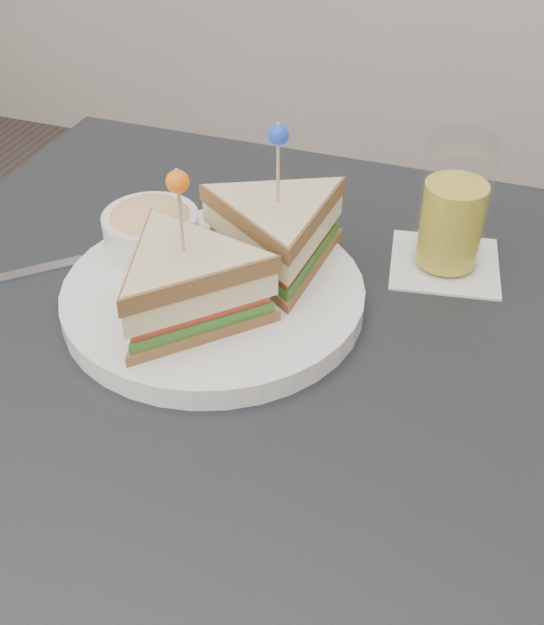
# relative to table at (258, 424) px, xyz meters

# --- Properties ---
(table) EXTENTS (0.80, 0.80, 0.75)m
(table) POSITION_rel_table_xyz_m (0.00, 0.00, 0.00)
(table) COLOR black
(table) RESTS_ON ground
(plate_meal) EXTENTS (0.35, 0.35, 0.17)m
(plate_meal) POSITION_rel_table_xyz_m (-0.06, 0.07, 0.12)
(plate_meal) COLOR white
(plate_meal) RESTS_ON table
(cutlery_fork) EXTENTS (0.15, 0.15, 0.01)m
(cutlery_fork) POSITION_rel_table_xyz_m (-0.23, 0.07, 0.08)
(cutlery_fork) COLOR silver
(cutlery_fork) RESTS_ON table
(cutlery_knife) EXTENTS (0.10, 0.19, 0.01)m
(cutlery_knife) POSITION_rel_table_xyz_m (-0.16, 0.10, 0.08)
(cutlery_knife) COLOR white
(cutlery_knife) RESTS_ON table
(drink_set) EXTENTS (0.12, 0.12, 0.14)m
(drink_set) POSITION_rel_table_xyz_m (0.13, 0.20, 0.14)
(drink_set) COLOR white
(drink_set) RESTS_ON table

